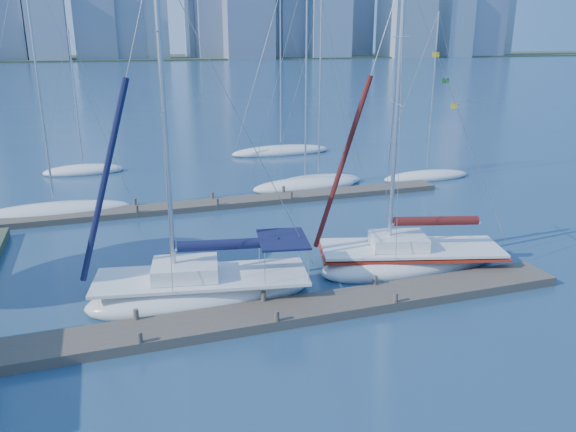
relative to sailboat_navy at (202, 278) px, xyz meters
name	(u,v)px	position (x,y,z in m)	size (l,w,h in m)	color
ground	(270,319)	(2.20, -2.55, -1.02)	(700.00, 700.00, 0.00)	navy
near_dock	(270,315)	(2.20, -2.55, -0.82)	(26.00, 2.00, 0.40)	#4C4338
far_dock	(230,203)	(4.20, 13.45, -0.84)	(30.00, 1.80, 0.36)	#4C4338
far_shore	(106,58)	(2.20, 317.45, -1.02)	(800.00, 100.00, 1.50)	#38472D
sailboat_navy	(202,278)	(0.00, 0.00, 0.00)	(9.88, 4.73, 14.17)	silver
sailboat_maroon	(411,248)	(10.06, 0.36, 0.00)	(9.61, 5.34, 13.93)	silver
bg_boat_0	(55,211)	(-6.63, 14.75, -0.73)	(9.35, 3.19, 16.05)	silver
bg_boat_3	(305,185)	(10.40, 15.93, -0.72)	(8.10, 3.09, 15.67)	silver
bg_boat_4	(318,181)	(11.74, 16.68, -0.75)	(7.05, 2.89, 13.47)	silver
bg_boat_5	(426,176)	(20.45, 15.74, -0.78)	(7.60, 3.65, 12.75)	silver
bg_boat_6	(84,170)	(-5.12, 26.28, -0.77)	(6.65, 4.31, 11.60)	silver
bg_boat_7	(281,151)	(12.66, 28.88, -0.74)	(9.90, 4.60, 14.88)	silver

